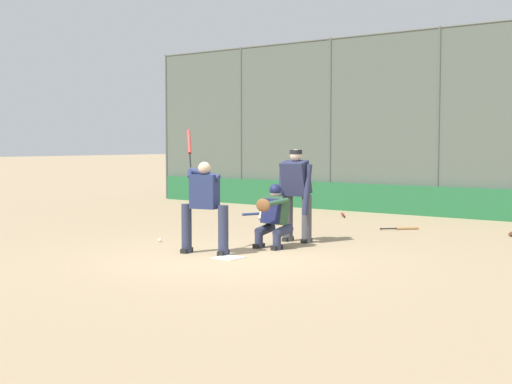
{
  "coord_description": "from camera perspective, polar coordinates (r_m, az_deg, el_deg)",
  "views": [
    {
      "loc": [
        -7.59,
        9.13,
        1.93
      ],
      "look_at": [
        0.18,
        -1.0,
        1.05
      ],
      "focal_mm": 50.0,
      "sensor_mm": 36.0,
      "label": 1
    }
  ],
  "objects": [
    {
      "name": "backstop_fence",
      "position": [
        19.32,
        14.4,
        5.71
      ],
      "size": [
        19.95,
        0.08,
        4.95
      ],
      "color": "#515651",
      "rests_on": "ground_plane"
    },
    {
      "name": "padding_wall",
      "position": [
        19.28,
        14.18,
        -0.75
      ],
      "size": [
        19.47,
        0.18,
        0.78
      ],
      "primitive_type": "cube",
      "color": "#236638",
      "rests_on": "ground_plane"
    },
    {
      "name": "ground_plane",
      "position": [
        12.03,
        -2.22,
        -5.29
      ],
      "size": [
        160.0,
        160.0,
        0.0
      ],
      "primitive_type": "plane",
      "color": "tan"
    },
    {
      "name": "spare_bat_first_base_side",
      "position": [
        16.22,
        11.8,
        -2.86
      ],
      "size": [
        0.63,
        0.7,
        0.07
      ],
      "rotation": [
        0.0,
        0.0,
        3.99
      ],
      "color": "black",
      "rests_on": "ground_plane"
    },
    {
      "name": "spare_bat_third_base_side",
      "position": [
        18.98,
        6.96,
        -1.82
      ],
      "size": [
        0.53,
        0.73,
        0.07
      ],
      "rotation": [
        0.0,
        0.0,
        5.32
      ],
      "color": "black",
      "rests_on": "ground_plane"
    },
    {
      "name": "bleachers_beyond",
      "position": [
        22.86,
        10.08,
        0.26
      ],
      "size": [
        13.91,
        2.5,
        1.48
      ],
      "color": "slate",
      "rests_on": "ground_plane"
    },
    {
      "name": "catcher_behind_plate",
      "position": [
        13.09,
        1.37,
        -1.85
      ],
      "size": [
        0.62,
        0.72,
        1.18
      ],
      "rotation": [
        0.0,
        0.0,
        0.02
      ],
      "color": "#2D334C",
      "rests_on": "ground_plane"
    },
    {
      "name": "home_plate_marker",
      "position": [
        12.03,
        -2.22,
        -5.26
      ],
      "size": [
        0.43,
        0.43,
        0.01
      ],
      "primitive_type": "cube",
      "color": "white",
      "rests_on": "ground_plane"
    },
    {
      "name": "baseball_loose",
      "position": [
        14.05,
        -7.7,
        -3.84
      ],
      "size": [
        0.07,
        0.07,
        0.07
      ],
      "primitive_type": "sphere",
      "color": "white",
      "rests_on": "ground_plane"
    },
    {
      "name": "umpire_home",
      "position": [
        13.85,
        3.23,
        -0.01
      ],
      "size": [
        0.74,
        0.47,
        1.81
      ],
      "rotation": [
        0.0,
        0.0,
        0.07
      ],
      "color": "#4C4C51",
      "rests_on": "ground_plane"
    },
    {
      "name": "spare_bat_near_backstop",
      "position": [
        19.09,
        -0.24,
        -1.76
      ],
      "size": [
        0.38,
        0.86,
        0.07
      ],
      "rotation": [
        0.0,
        0.0,
        1.19
      ],
      "color": "black",
      "rests_on": "ground_plane"
    },
    {
      "name": "batter_at_plate",
      "position": [
        12.39,
        -4.17,
        -0.95
      ],
      "size": [
        1.11,
        0.56,
        2.17
      ],
      "rotation": [
        0.0,
        0.0,
        0.25
      ],
      "color": "#2D334C",
      "rests_on": "ground_plane"
    }
  ]
}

